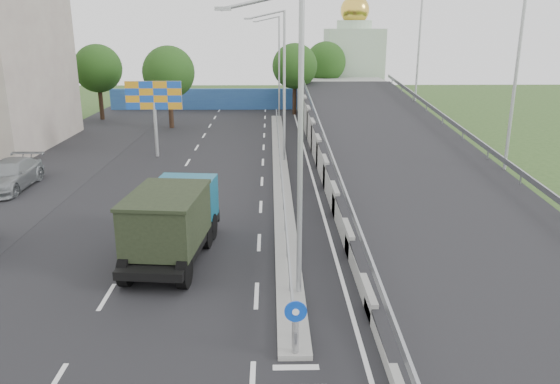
{
  "coord_description": "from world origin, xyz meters",
  "views": [
    {
      "loc": [
        -0.69,
        -11.47,
        9.16
      ],
      "look_at": [
        -0.26,
        11.52,
        2.2
      ],
      "focal_mm": 35.0,
      "sensor_mm": 36.0,
      "label": 1
    }
  ],
  "objects_px": {
    "lamp_post_near": "(295,135)",
    "church": "(353,59)",
    "billboard": "(154,100)",
    "dump_truck": "(173,219)",
    "sign_bollard": "(295,327)",
    "parked_car_d": "(10,175)",
    "lamp_post_mid": "(281,79)",
    "lamp_post_far": "(277,61)"
  },
  "relations": [
    {
      "from": "dump_truck",
      "to": "parked_car_d",
      "type": "relative_size",
      "value": 1.24
    },
    {
      "from": "lamp_post_mid",
      "to": "lamp_post_far",
      "type": "xyz_separation_m",
      "value": [
        0.0,
        20.0,
        0.0
      ]
    },
    {
      "from": "lamp_post_far",
      "to": "dump_truck",
      "type": "distance_m",
      "value": 37.0
    },
    {
      "from": "lamp_post_mid",
      "to": "church",
      "type": "xyz_separation_m",
      "value": [
        9.89,
        34.0,
        -0.5
      ]
    },
    {
      "from": "lamp_post_near",
      "to": "lamp_post_far",
      "type": "xyz_separation_m",
      "value": [
        0.0,
        40.0,
        0.0
      ]
    },
    {
      "from": "lamp_post_far",
      "to": "church",
      "type": "height_order",
      "value": "church"
    },
    {
      "from": "lamp_post_far",
      "to": "billboard",
      "type": "height_order",
      "value": "lamp_post_far"
    },
    {
      "from": "lamp_post_near",
      "to": "sign_bollard",
      "type": "bearing_deg",
      "value": -91.64
    },
    {
      "from": "lamp_post_mid",
      "to": "sign_bollard",
      "type": "bearing_deg",
      "value": -90.26
    },
    {
      "from": "lamp_post_near",
      "to": "parked_car_d",
      "type": "height_order",
      "value": "lamp_post_near"
    },
    {
      "from": "sign_bollard",
      "to": "church",
      "type": "relative_size",
      "value": 0.12
    },
    {
      "from": "church",
      "to": "sign_bollard",
      "type": "bearing_deg",
      "value": -99.81
    },
    {
      "from": "sign_bollard",
      "to": "lamp_post_far",
      "type": "distance_m",
      "value": 44.08
    },
    {
      "from": "lamp_post_near",
      "to": "dump_truck",
      "type": "distance_m",
      "value": 7.22
    },
    {
      "from": "billboard",
      "to": "church",
      "type": "bearing_deg",
      "value": 59.3
    },
    {
      "from": "sign_bollard",
      "to": "parked_car_d",
      "type": "height_order",
      "value": "sign_bollard"
    },
    {
      "from": "lamp_post_mid",
      "to": "billboard",
      "type": "distance_m",
      "value": 9.47
    },
    {
      "from": "lamp_post_far",
      "to": "dump_truck",
      "type": "xyz_separation_m",
      "value": [
        -4.76,
        -36.46,
        -4.12
      ]
    },
    {
      "from": "lamp_post_mid",
      "to": "billboard",
      "type": "xyz_separation_m",
      "value": [
        -9.11,
        2.0,
        -1.62
      ]
    },
    {
      "from": "lamp_post_near",
      "to": "parked_car_d",
      "type": "relative_size",
      "value": 1.75
    },
    {
      "from": "billboard",
      "to": "parked_car_d",
      "type": "xyz_separation_m",
      "value": [
        -7.01,
        -8.24,
        -3.35
      ]
    },
    {
      "from": "lamp_post_near",
      "to": "billboard",
      "type": "xyz_separation_m",
      "value": [
        -9.11,
        22.0,
        -1.62
      ]
    },
    {
      "from": "billboard",
      "to": "dump_truck",
      "type": "bearing_deg",
      "value": -76.76
    },
    {
      "from": "lamp_post_far",
      "to": "church",
      "type": "bearing_deg",
      "value": 54.76
    },
    {
      "from": "lamp_post_near",
      "to": "lamp_post_far",
      "type": "relative_size",
      "value": 1.0
    },
    {
      "from": "church",
      "to": "billboard",
      "type": "relative_size",
      "value": 2.51
    },
    {
      "from": "lamp_post_far",
      "to": "parked_car_d",
      "type": "height_order",
      "value": "lamp_post_far"
    },
    {
      "from": "lamp_post_mid",
      "to": "parked_car_d",
      "type": "height_order",
      "value": "lamp_post_mid"
    },
    {
      "from": "church",
      "to": "dump_truck",
      "type": "bearing_deg",
      "value": -106.19
    },
    {
      "from": "sign_bollard",
      "to": "lamp_post_far",
      "type": "xyz_separation_m",
      "value": [
        0.11,
        43.83,
        4.77
      ]
    },
    {
      "from": "lamp_post_far",
      "to": "church",
      "type": "distance_m",
      "value": 17.15
    },
    {
      "from": "billboard",
      "to": "sign_bollard",
      "type": "bearing_deg",
      "value": -70.79
    },
    {
      "from": "church",
      "to": "billboard",
      "type": "xyz_separation_m",
      "value": [
        -19.0,
        -32.0,
        -1.12
      ]
    },
    {
      "from": "dump_truck",
      "to": "billboard",
      "type": "bearing_deg",
      "value": 109.05
    },
    {
      "from": "lamp_post_near",
      "to": "lamp_post_mid",
      "type": "bearing_deg",
      "value": 90.0
    },
    {
      "from": "billboard",
      "to": "parked_car_d",
      "type": "distance_m",
      "value": 11.33
    },
    {
      "from": "lamp_post_near",
      "to": "lamp_post_mid",
      "type": "height_order",
      "value": "same"
    },
    {
      "from": "lamp_post_far",
      "to": "lamp_post_mid",
      "type": "bearing_deg",
      "value": -90.0
    },
    {
      "from": "lamp_post_mid",
      "to": "church",
      "type": "bearing_deg",
      "value": 73.78
    },
    {
      "from": "lamp_post_far",
      "to": "lamp_post_near",
      "type": "bearing_deg",
      "value": -90.0
    },
    {
      "from": "lamp_post_near",
      "to": "church",
      "type": "bearing_deg",
      "value": 79.62
    },
    {
      "from": "parked_car_d",
      "to": "lamp_post_near",
      "type": "bearing_deg",
      "value": -40.6
    }
  ]
}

